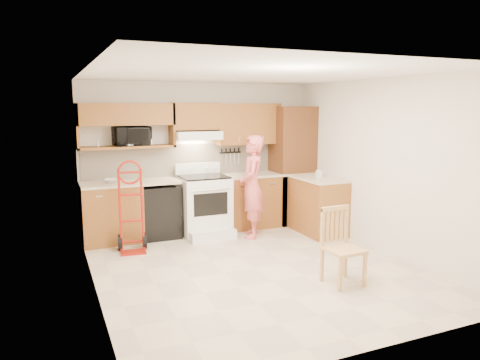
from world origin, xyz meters
TOP-DOWN VIEW (x-y plane):
  - floor at (0.00, 0.00)m, footprint 4.00×4.50m
  - ceiling at (0.00, 0.00)m, footprint 4.00×4.50m
  - wall_back at (0.00, 2.26)m, footprint 4.00×0.02m
  - wall_front at (0.00, -2.26)m, footprint 4.00×0.02m
  - wall_left at (-2.01, 0.00)m, footprint 0.02×4.50m
  - wall_right at (2.01, 0.00)m, footprint 0.02×4.50m
  - backsplash at (0.00, 2.23)m, footprint 3.92×0.03m
  - lower_cab_left at (-1.55, 1.95)m, footprint 0.90×0.60m
  - dishwasher at (-0.80, 1.95)m, footprint 0.60×0.60m
  - lower_cab_right at (0.83, 1.95)m, footprint 1.14×0.60m
  - countertop_left at (-1.25, 1.95)m, footprint 1.50×0.63m
  - countertop_right at (0.83, 1.95)m, footprint 1.14×0.63m
  - cab_return_right at (1.70, 1.15)m, footprint 0.60×1.00m
  - countertop_return at (1.70, 1.15)m, footprint 0.63×1.00m
  - pantry_tall at (1.65, 1.95)m, footprint 0.70×0.60m
  - upper_cab_left at (-1.25, 2.08)m, footprint 1.50×0.33m
  - upper_shelf_mw at (-1.25, 2.08)m, footprint 1.50×0.33m
  - upper_cab_center at (-0.12, 2.08)m, footprint 0.76×0.33m
  - upper_cab_right at (0.83, 2.08)m, footprint 1.14×0.33m
  - range_hood at (-0.12, 2.02)m, footprint 0.76×0.46m
  - knife_strip at (0.55, 2.21)m, footprint 0.40×0.05m
  - microwave at (-1.17, 2.08)m, footprint 0.58×0.43m
  - range at (-0.08, 1.76)m, footprint 0.78×1.03m
  - person at (0.58, 1.35)m, footprint 0.61×0.71m
  - hand_truck at (-1.35, 1.35)m, footprint 0.53×0.49m
  - dining_chair at (0.73, -0.90)m, footprint 0.43×0.46m
  - soap_bottle at (1.70, 1.14)m, footprint 0.08×0.08m
  - bowl at (-1.52, 1.95)m, footprint 0.30×0.30m

SIDE VIEW (x-z plane):
  - floor at x=0.00m, z-range -0.02..0.00m
  - dishwasher at x=-0.80m, z-range 0.00..0.85m
  - lower_cab_left at x=-1.55m, z-range 0.00..0.90m
  - lower_cab_right at x=0.83m, z-range 0.00..0.90m
  - cab_return_right at x=1.70m, z-range 0.00..0.90m
  - dining_chair at x=0.73m, z-range 0.00..0.92m
  - range at x=-0.08m, z-range 0.00..1.15m
  - hand_truck at x=-1.35m, z-range 0.00..1.21m
  - person at x=0.58m, z-range 0.00..1.65m
  - countertop_left at x=-1.25m, z-range 0.90..0.94m
  - countertop_right at x=0.83m, z-range 0.90..0.94m
  - countertop_return at x=1.70m, z-range 0.90..0.94m
  - bowl at x=-1.52m, z-range 0.94..1.00m
  - soap_bottle at x=1.70m, z-range 0.94..1.11m
  - pantry_tall at x=1.65m, z-range 0.00..2.10m
  - backsplash at x=0.00m, z-range 0.92..1.48m
  - knife_strip at x=0.55m, z-range 1.09..1.39m
  - wall_back at x=0.00m, z-range 0.00..2.50m
  - wall_front at x=0.00m, z-range 0.00..2.50m
  - wall_left at x=-2.01m, z-range 0.00..2.50m
  - wall_right at x=2.01m, z-range 0.00..2.50m
  - upper_shelf_mw at x=-1.25m, z-range 1.45..1.49m
  - range_hood at x=-0.12m, z-range 1.56..1.70m
  - microwave at x=-1.17m, z-range 1.49..1.79m
  - upper_cab_right at x=0.83m, z-range 1.45..2.15m
  - upper_cab_center at x=-0.12m, z-range 1.72..2.16m
  - upper_cab_left at x=-1.25m, z-range 1.81..2.15m
  - ceiling at x=0.00m, z-range 2.50..2.52m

